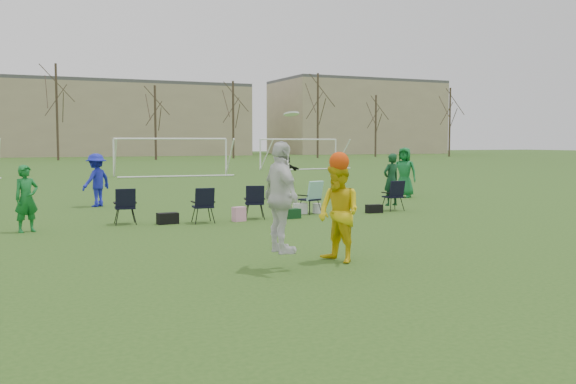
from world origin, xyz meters
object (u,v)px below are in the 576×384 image
fielder_green_near (26,199)px  fielder_blue (96,180)px  fielder_green_far (404,172)px  goal_mid (171,146)px  center_contest (313,205)px  goal_right (299,145)px  fielder_black (286,171)px

fielder_green_near → fielder_blue: (2.39, 5.70, 0.08)m
fielder_green_far → goal_mid: bearing=150.2°
center_contest → goal_right: (17.09, 37.12, 0.83)m
fielder_blue → fielder_green_far: fielder_green_far is taller
fielder_black → goal_mid: 12.77m
fielder_green_far → goal_right: (7.52, 25.94, 0.93)m
fielder_green_far → fielder_black: fielder_green_far is taller
fielder_green_far → goal_mid: goal_mid is taller
fielder_green_far → goal_right: size_ratio=0.27×
fielder_green_far → center_contest: bearing=-83.0°
fielder_black → goal_mid: size_ratio=0.21×
fielder_green_near → fielder_black: 17.13m
fielder_blue → fielder_green_far: (11.67, -1.19, 0.09)m
center_contest → goal_right: size_ratio=0.37×
fielder_black → goal_right: (9.37, 18.45, 1.13)m
fielder_green_near → fielder_green_far: bearing=-6.7°
goal_right → fielder_black: bearing=-124.9°
fielder_blue → goal_mid: bearing=-149.4°
goal_right → center_contest: bearing=-122.7°
fielder_blue → goal_mid: goal_mid is taller
fielder_green_far → fielder_black: 7.72m
fielder_green_near → fielder_blue: 6.19m
fielder_green_near → fielder_green_far: fielder_green_far is taller
fielder_green_far → goal_mid: (-4.48, 19.94, 0.93)m
fielder_green_far → fielder_black: (-1.84, 7.49, -0.20)m
fielder_green_far → goal_right: 27.02m
fielder_blue → fielder_black: (9.83, 6.30, -0.11)m
center_contest → fielder_green_far: bearing=49.5°
center_contest → fielder_blue: bearing=99.6°
fielder_green_near → center_contest: bearing=-80.5°
fielder_black → goal_right: goal_right is taller
fielder_green_far → fielder_black: size_ratio=1.25×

